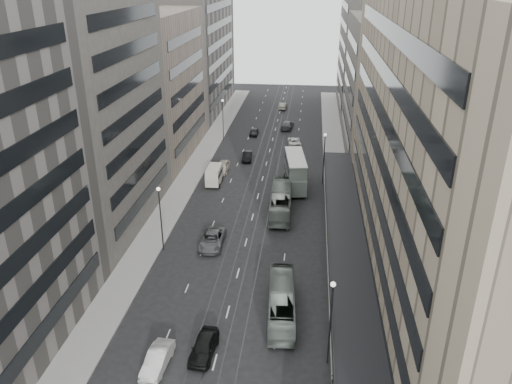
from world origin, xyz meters
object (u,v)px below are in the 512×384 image
at_px(sedan_0, 204,346).
at_px(bus_near, 282,302).
at_px(double_decker, 295,171).
at_px(panel_van, 214,175).
at_px(sedan_1, 157,359).
at_px(pedestrian, 335,378).
at_px(sedan_2, 212,239).
at_px(bus_far, 281,201).

bearing_deg(sedan_0, bus_near, 48.03).
relative_size(double_decker, panel_van, 2.12).
xyz_separation_m(sedan_0, sedan_1, (-3.61, -1.97, -0.05)).
relative_size(bus_near, pedestrian, 6.46).
bearing_deg(pedestrian, panel_van, -83.92).
bearing_deg(sedan_2, bus_near, -54.30).
xyz_separation_m(bus_far, double_decker, (1.63, 8.72, 1.17)).
xyz_separation_m(panel_van, sedan_1, (2.65, -39.90, -0.81)).
height_order(panel_van, sedan_1, panel_van).
relative_size(double_decker, sedan_1, 2.06).
bearing_deg(bus_far, panel_van, -39.76).
xyz_separation_m(bus_far, panel_van, (-11.13, 8.81, -0.05)).
bearing_deg(sedan_2, double_decker, 62.79).
bearing_deg(panel_van, double_decker, -0.93).
height_order(bus_far, pedestrian, bus_far).
relative_size(bus_near, panel_van, 2.30).
bearing_deg(panel_van, bus_far, -38.91).
bearing_deg(pedestrian, sedan_1, -19.88).
height_order(panel_van, pedestrian, panel_van).
relative_size(sedan_0, sedan_1, 1.02).
distance_m(bus_near, sedan_0, 9.00).
distance_m(double_decker, panel_van, 12.81).
xyz_separation_m(double_decker, sedan_0, (-6.50, -37.85, -1.99)).
bearing_deg(sedan_2, sedan_0, -82.03).
bearing_deg(bus_far, sedan_0, 79.11).
bearing_deg(bus_near, sedan_2, -57.04).
distance_m(bus_near, bus_far, 22.92).
xyz_separation_m(panel_van, pedestrian, (17.57, -40.56, -0.62)).
xyz_separation_m(panel_van, sedan_2, (3.34, -19.04, -0.76)).
xyz_separation_m(sedan_1, sedan_2, (0.69, 20.86, 0.06)).
distance_m(panel_van, pedestrian, 44.21).
height_order(double_decker, sedan_2, double_decker).
height_order(bus_far, sedan_2, bus_far).
bearing_deg(bus_far, double_decker, -101.95).
relative_size(sedan_2, pedestrian, 3.66).
height_order(bus_near, sedan_2, bus_near).
height_order(sedan_0, pedestrian, pedestrian).
bearing_deg(double_decker, sedan_0, -107.04).
bearing_deg(pedestrian, sedan_2, -73.86).
relative_size(panel_van, sedan_1, 0.97).
bearing_deg(bus_far, sedan_1, 73.36).
relative_size(bus_far, sedan_2, 1.96).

